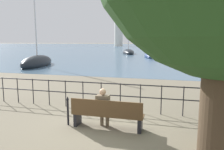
{
  "coord_description": "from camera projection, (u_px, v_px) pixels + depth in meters",
  "views": [
    {
      "loc": [
        1.74,
        -5.98,
        2.55
      ],
      "look_at": [
        0.0,
        0.5,
        1.53
      ],
      "focal_mm": 35.0,
      "sensor_mm": 36.0,
      "label": 1
    }
  ],
  "objects": [
    {
      "name": "closed_umbrella",
      "position": [
        68.0,
        109.0,
        6.71
      ],
      "size": [
        0.09,
        0.09,
        0.91
      ],
      "color": "black",
      "rests_on": "ground_plane"
    },
    {
      "name": "promenade_railing",
      "position": [
        120.0,
        93.0,
        8.04
      ],
      "size": [
        11.9,
        0.04,
        1.05
      ],
      "color": "black",
      "rests_on": "ground_plane"
    },
    {
      "name": "seated_person_left",
      "position": [
        103.0,
        106.0,
        6.49
      ],
      "size": [
        0.39,
        0.35,
        1.2
      ],
      "color": "brown",
      "rests_on": "ground_plane"
    },
    {
      "name": "harbor_lighthouse",
      "position": [
        119.0,
        29.0,
        130.11
      ],
      "size": [
        4.91,
        4.91,
        21.69
      ],
      "color": "silver",
      "rests_on": "ground_plane"
    },
    {
      "name": "ground_plane",
      "position": [
        108.0,
        128.0,
        6.54
      ],
      "size": [
        1000.0,
        1000.0,
        0.0
      ],
      "primitive_type": "plane",
      "color": "#7A705B"
    },
    {
      "name": "harbor_water",
      "position": [
        169.0,
        45.0,
        158.44
      ],
      "size": [
        600.0,
        300.0,
        0.01
      ],
      "color": "slate",
      "rests_on": "ground_plane"
    },
    {
      "name": "park_bench",
      "position": [
        107.0,
        114.0,
        6.41
      ],
      "size": [
        2.14,
        0.45,
        0.9
      ],
      "color": "brown",
      "rests_on": "ground_plane"
    },
    {
      "name": "sailboat_0",
      "position": [
        128.0,
        52.0,
        47.31
      ],
      "size": [
        4.53,
        8.72,
        11.58
      ],
      "rotation": [
        0.0,
        0.0,
        0.28
      ],
      "color": "black",
      "rests_on": "ground_plane"
    },
    {
      "name": "sailboat_4",
      "position": [
        151.0,
        55.0,
        37.55
      ],
      "size": [
        3.11,
        8.48,
        7.61
      ],
      "rotation": [
        0.0,
        0.0,
        0.11
      ],
      "color": "navy",
      "rests_on": "ground_plane"
    },
    {
      "name": "sailboat_1",
      "position": [
        37.0,
        63.0,
        23.47
      ],
      "size": [
        3.53,
        7.24,
        8.9
      ],
      "rotation": [
        0.0,
        0.0,
        0.22
      ],
      "color": "black",
      "rests_on": "ground_plane"
    }
  ]
}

